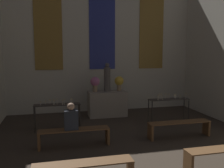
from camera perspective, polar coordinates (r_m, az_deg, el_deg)
The scene contains 10 objects.
wall_back at distance 10.57m, azimuth -2.31°, elevation 9.07°, with size 7.99×0.16×5.57m.
altar at distance 9.78m, azimuth -1.09°, elevation -4.51°, with size 1.47×0.73×0.98m.
statue at distance 9.62m, azimuth -1.10°, elevation 1.33°, with size 0.25×0.25×1.10m.
flower_vase_left at distance 9.55m, azimuth -3.90°, elevation 0.33°, with size 0.36×0.36×0.58m.
flower_vase_right at distance 9.75m, azimuth 1.64°, elevation 0.49°, with size 0.36×0.36×0.58m.
candle_rack_left at distance 8.17m, azimuth -12.41°, elevation -5.34°, with size 1.45×0.38×1.04m.
candle_rack_right at distance 9.08m, azimuth 12.83°, elevation -4.07°, with size 1.45×0.38×1.05m.
pew_back_left at distance 6.82m, azimuth -8.63°, elevation -11.20°, with size 1.87×0.36×0.47m.
pew_back_right at distance 7.68m, azimuth 15.12°, elevation -9.25°, with size 1.87×0.36×0.47m.
person_seated at distance 6.69m, azimuth -9.34°, elevation -7.66°, with size 0.36×0.24×0.71m.
Camera 1 is at (-2.04, 1.40, 2.50)m, focal length 40.00 mm.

